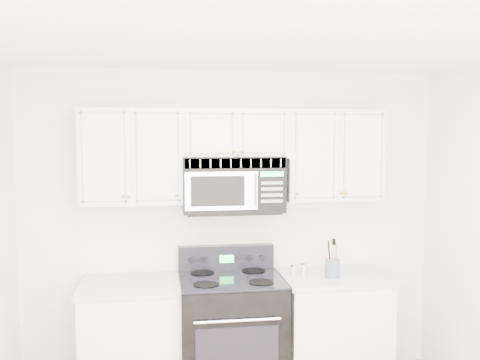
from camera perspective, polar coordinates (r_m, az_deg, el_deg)
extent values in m
cube|color=white|center=(2.82, 4.07, 15.68)|extent=(3.50, 3.50, 0.01)
cube|color=white|center=(4.56, -0.84, -4.80)|extent=(3.50, 0.01, 2.60)
cube|color=silver|center=(4.46, -10.95, -16.64)|extent=(0.82, 0.63, 0.88)
cube|color=silver|center=(4.31, -11.06, -10.94)|extent=(0.86, 0.65, 0.04)
cube|color=silver|center=(4.67, 9.88, -15.61)|extent=(0.82, 0.63, 0.88)
cube|color=silver|center=(4.52, 9.97, -10.15)|extent=(0.86, 0.65, 0.04)
cube|color=black|center=(4.45, -0.97, -16.31)|extent=(0.81, 0.69, 0.92)
cube|color=black|center=(4.13, -0.30, -18.19)|extent=(0.62, 0.01, 0.43)
cylinder|color=silver|center=(4.01, -0.25, -14.78)|extent=(0.64, 0.02, 0.02)
cube|color=black|center=(4.30, -0.98, -10.53)|extent=(0.81, 0.69, 0.02)
cube|color=black|center=(4.57, -1.49, -8.29)|extent=(0.81, 0.08, 0.21)
cube|color=#07FF47|center=(4.53, -1.42, -8.42)|extent=(0.12, 0.00, 0.06)
cube|color=silver|center=(4.30, -11.46, 2.48)|extent=(0.80, 0.33, 0.75)
cube|color=silver|center=(4.52, 9.80, 2.63)|extent=(0.80, 0.33, 0.75)
cube|color=silver|center=(4.33, -0.56, 4.98)|extent=(0.84, 0.33, 0.39)
sphere|color=gold|center=(4.13, -11.80, -1.72)|extent=(0.03, 0.03, 0.03)
sphere|color=gold|center=(4.13, -6.80, -1.66)|extent=(0.03, 0.03, 0.03)
sphere|color=gold|center=(4.27, 6.20, -1.44)|extent=(0.03, 0.03, 0.03)
sphere|color=gold|center=(4.37, 10.77, -1.34)|extent=(0.03, 0.03, 0.03)
sphere|color=gold|center=(4.14, -0.61, 3.11)|extent=(0.03, 0.03, 0.03)
sphere|color=gold|center=(4.15, 0.21, 3.12)|extent=(0.03, 0.03, 0.03)
cylinder|color=#C10005|center=(4.15, -0.15, 2.33)|extent=(0.01, 0.00, 0.11)
sphere|color=gold|center=(4.15, -0.15, 1.47)|extent=(0.04, 0.04, 0.04)
cube|color=black|center=(4.31, -0.81, -0.38)|extent=(0.80, 0.40, 0.44)
cube|color=#A19F84|center=(4.10, -0.45, 1.79)|extent=(0.78, 0.01, 0.08)
cube|color=silver|center=(4.10, -1.96, -1.18)|extent=(0.56, 0.01, 0.30)
cube|color=black|center=(4.09, -2.37, -1.20)|extent=(0.41, 0.01, 0.23)
cube|color=black|center=(4.16, 3.41, -1.10)|extent=(0.22, 0.01, 0.30)
cube|color=#07FF47|center=(4.14, 3.44, 0.64)|extent=(0.18, 0.00, 0.04)
cylinder|color=silver|center=(4.10, 1.80, -1.18)|extent=(0.02, 0.02, 0.25)
cylinder|color=slate|center=(4.42, 9.83, -9.26)|extent=(0.12, 0.12, 0.15)
cylinder|color=#AE7946|center=(4.41, 10.24, -8.31)|extent=(0.01, 0.01, 0.25)
cylinder|color=black|center=(4.42, 9.53, -8.14)|extent=(0.01, 0.01, 0.27)
cylinder|color=#AE7946|center=(4.37, 9.77, -8.18)|extent=(0.01, 0.01, 0.29)
cylinder|color=#B1B2C2|center=(4.38, 5.71, -9.73)|extent=(0.04, 0.04, 0.09)
cylinder|color=silver|center=(4.37, 5.71, -9.06)|extent=(0.04, 0.04, 0.02)
cylinder|color=#B1B2C2|center=(4.45, 6.80, -9.51)|extent=(0.04, 0.04, 0.09)
cylinder|color=silver|center=(4.43, 6.80, -8.84)|extent=(0.04, 0.04, 0.02)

